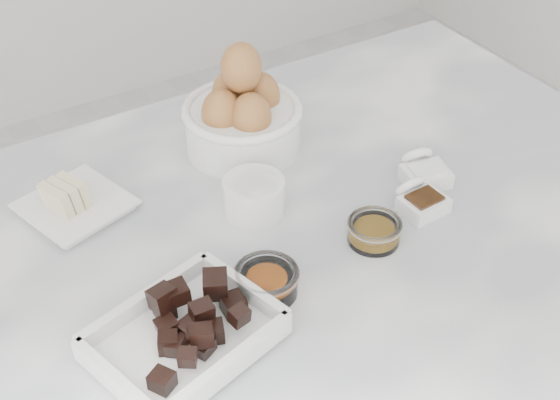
# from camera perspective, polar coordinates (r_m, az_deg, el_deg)

# --- Properties ---
(marble_slab) EXTENTS (1.20, 0.80, 0.04)m
(marble_slab) POSITION_cam_1_polar(r_m,az_deg,el_deg) (1.03, -0.08, -3.85)
(marble_slab) COLOR silver
(marble_slab) RESTS_ON cabinet
(chocolate_dish) EXTENTS (0.23, 0.20, 0.05)m
(chocolate_dish) POSITION_cam_1_polar(r_m,az_deg,el_deg) (0.88, -7.01, -9.60)
(chocolate_dish) COLOR white
(chocolate_dish) RESTS_ON marble_slab
(butter_plate) EXTENTS (0.16, 0.16, 0.05)m
(butter_plate) POSITION_cam_1_polar(r_m,az_deg,el_deg) (1.09, -14.89, -0.09)
(butter_plate) COLOR white
(butter_plate) RESTS_ON marble_slab
(sugar_ramekin) EXTENTS (0.08, 0.08, 0.05)m
(sugar_ramekin) POSITION_cam_1_polar(r_m,az_deg,el_deg) (1.05, -1.92, 0.36)
(sugar_ramekin) COLOR white
(sugar_ramekin) RESTS_ON marble_slab
(egg_bowl) EXTENTS (0.18, 0.18, 0.17)m
(egg_bowl) POSITION_cam_1_polar(r_m,az_deg,el_deg) (1.16, -2.79, 6.20)
(egg_bowl) COLOR white
(egg_bowl) RESTS_ON marble_slab
(honey_bowl) EXTENTS (0.07, 0.07, 0.03)m
(honey_bowl) POSITION_cam_1_polar(r_m,az_deg,el_deg) (1.02, 6.90, -2.26)
(honey_bowl) COLOR white
(honey_bowl) RESTS_ON marble_slab
(zest_bowl) EXTENTS (0.08, 0.08, 0.03)m
(zest_bowl) POSITION_cam_1_polar(r_m,az_deg,el_deg) (0.94, -0.99, -5.90)
(zest_bowl) COLOR white
(zest_bowl) RESTS_ON marble_slab
(vanilla_spoon) EXTENTS (0.06, 0.08, 0.05)m
(vanilla_spoon) POSITION_cam_1_polar(r_m,az_deg,el_deg) (1.08, 10.21, 0.03)
(vanilla_spoon) COLOR white
(vanilla_spoon) RESTS_ON marble_slab
(salt_spoon) EXTENTS (0.07, 0.09, 0.05)m
(salt_spoon) POSITION_cam_1_polar(r_m,az_deg,el_deg) (1.13, 10.45, 2.12)
(salt_spoon) COLOR white
(salt_spoon) RESTS_ON marble_slab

